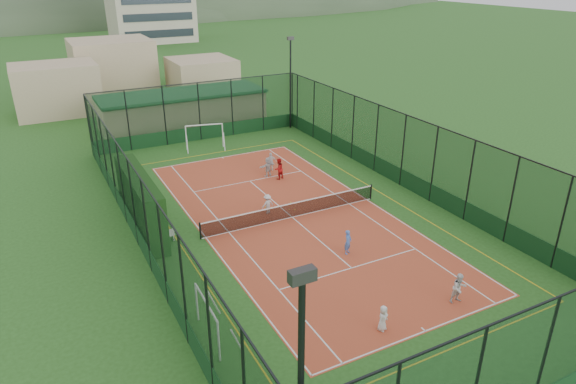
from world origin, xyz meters
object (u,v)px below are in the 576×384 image
clubhouse (183,109)px  child_far_right (271,162)px  child_near_right (459,288)px  futsal_goal_near (207,321)px  child_near_left (383,318)px  coach (279,169)px  floodlight_ne (290,84)px  child_far_back (268,167)px  child_near_mid (348,242)px  child_far_left (268,204)px  white_bench (162,237)px  futsal_goal_far (205,137)px

clubhouse → child_far_right: clubhouse is taller
child_near_right → futsal_goal_near: bearing=173.0°
child_near_left → coach: size_ratio=0.77×
floodlight_ne → clubhouse: 10.47m
child_far_right → child_far_back: size_ratio=0.98×
clubhouse → child_far_back: clubhouse is taller
child_near_mid → coach: 11.00m
floodlight_ne → futsal_goal_near: 30.10m
floodlight_ne → child_far_right: bearing=-125.2°
child_near_left → clubhouse: bearing=62.5°
clubhouse → child_near_left: size_ratio=12.97×
futsal_goal_near → child_near_right: 11.23m
child_far_left → child_far_back: bearing=-124.2°
floodlight_ne → child_near_left: size_ratio=7.04×
white_bench → futsal_goal_near: (-0.41, -8.68, 0.53)m
futsal_goal_near → coach: bearing=-35.0°
clubhouse → child_near_mid: (0.62, -27.08, -0.89)m
coach → child_far_left: bearing=37.1°
coach → floodlight_ne: bearing=-140.7°
floodlight_ne → child_near_left: bearing=-110.2°
child_far_right → child_near_left: bearing=96.9°
child_near_right → child_near_left: bearing=-172.6°
child_near_left → child_near_right: bearing=-24.9°
child_near_right → child_far_left: size_ratio=1.18×
floodlight_ne → child_far_left: (-9.68, -15.40, -3.49)m
white_bench → coach: coach is taller
floodlight_ne → white_bench: 23.27m
white_bench → child_far_left: size_ratio=1.13×
futsal_goal_near → child_near_mid: bearing=-69.7°
child_near_mid → child_far_left: 6.50m
coach → futsal_goal_near: bearing=34.6°
floodlight_ne → white_bench: (-16.40, -16.08, -3.73)m
futsal_goal_near → coach: (10.21, 13.99, -0.16)m
white_bench → child_far_back: (9.35, 6.14, 0.32)m
child_near_mid → child_far_right: (1.62, 12.66, 0.01)m
child_near_mid → child_near_right: child_near_right is taller
clubhouse → child_far_left: size_ratio=12.18×
floodlight_ne → coach: 13.06m
white_bench → futsal_goal_near: futsal_goal_near is taller
floodlight_ne → child_near_right: bearing=-102.2°
white_bench → child_near_left: bearing=-72.0°
white_bench → child_near_mid: bearing=-44.1°
clubhouse → futsal_goal_near: bearing=-105.2°
child_near_right → child_far_back: (-1.11, 17.63, -0.03)m
futsal_goal_far → child_near_left: (-1.12, -25.63, -0.40)m
futsal_goal_near → child_near_right: size_ratio=1.96×
floodlight_ne → child_far_left: bearing=-122.1°
child_near_right → futsal_goal_far: bearing=104.4°
child_near_left → child_far_left: (0.47, 12.16, 0.04)m
child_near_left → child_far_right: child_far_right is taller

